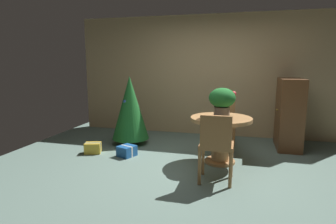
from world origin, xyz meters
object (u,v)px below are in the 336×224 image
Objects in this scene: gift_box_blue at (127,151)px; wooden_cabinet at (289,114)px; round_dining_table at (221,132)px; gift_box_gold at (93,148)px; wooden_chair_near at (216,144)px; wooden_chair_far at (224,121)px; flower_vase at (222,100)px; holiday_tree at (130,108)px.

wooden_cabinet is (2.74, 1.21, 0.56)m from gift_box_blue.
round_dining_table reaches higher than gift_box_gold.
wooden_chair_near is 0.72× the size of wooden_cabinet.
wooden_chair_far is 1.00× the size of wooden_chair_near.
flower_vase is 0.36× the size of wooden_cabinet.
wooden_chair_near is 2.37m from gift_box_gold.
round_dining_table reaches higher than gift_box_blue.
wooden_chair_far is at bearing 22.23° from gift_box_gold.
holiday_tree is 0.98m from gift_box_blue.
wooden_cabinet is (1.16, 1.13, 0.16)m from round_dining_table.
wooden_cabinet is at bearing 9.45° from holiday_tree.
wooden_cabinet is at bearing 15.04° from wooden_chair_far.
gift_box_blue is (-1.57, 0.72, -0.45)m from wooden_chair_near.
flower_vase reaches higher than round_dining_table.
wooden_chair_near is 2.92× the size of gift_box_gold.
wooden_chair_far is at bearing 5.72° from holiday_tree.
wooden_cabinet is (2.96, 0.49, -0.07)m from holiday_tree.
gift_box_gold is (-0.42, -0.73, -0.63)m from holiday_tree.
gift_box_blue is (-1.57, -0.90, -0.43)m from wooden_chair_far.
holiday_tree is 1.05m from gift_box_gold.
wooden_chair_near is (-0.00, -1.62, 0.02)m from wooden_chair_far.
flower_vase is 1.69m from wooden_cabinet.
flower_vase is 2.41m from gift_box_gold.
wooden_cabinet reaches higher than wooden_chair_far.
flower_vase is 1.95m from holiday_tree.
wooden_chair_far is 1.62m from wooden_chair_near.
holiday_tree is at bearing 160.49° from round_dining_table.
wooden_chair_far is 1.21m from wooden_cabinet.
wooden_chair_near is 0.70× the size of holiday_tree.
gift_box_blue is (0.22, -0.72, -0.63)m from holiday_tree.
round_dining_table is 1.91m from holiday_tree.
flower_vase is 0.89m from wooden_chair_near.
gift_box_gold is at bearing -179.31° from gift_box_blue.
gift_box_blue is at bearing 155.25° from wooden_chair_near.
wooden_cabinet reaches higher than flower_vase.
round_dining_table is 2.78× the size of gift_box_blue.
wooden_chair_near is (-0.01, -0.75, -0.48)m from flower_vase.
wooden_cabinet is (1.16, 1.94, 0.11)m from wooden_chair_near.
gift_box_blue is 3.05m from wooden_cabinet.
holiday_tree is 3.89× the size of gift_box_blue.
wooden_chair_far is at bearing 90.66° from flower_vase.
wooden_chair_near is 2.71× the size of gift_box_blue.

